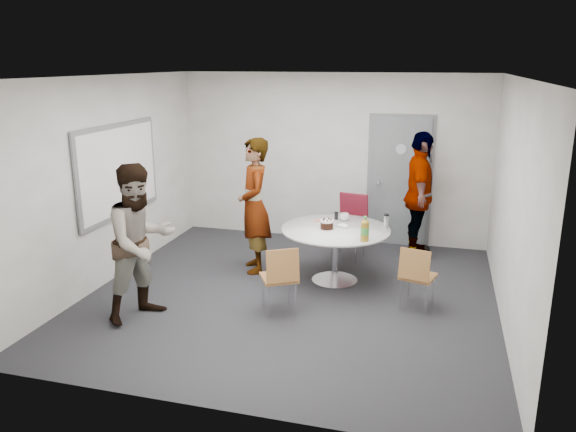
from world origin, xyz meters
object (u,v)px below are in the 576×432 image
(person_main, at_px, (254,206))
(person_left, at_px, (141,243))
(chair_near_right, at_px, (416,273))
(chair_far, at_px, (351,219))
(chair_near_left, at_px, (281,274))
(table, at_px, (337,236))
(person_right, at_px, (419,195))
(door, at_px, (399,182))
(whiteboard, at_px, (119,170))

(person_main, relative_size, person_left, 1.04)
(chair_near_right, xyz_separation_m, chair_far, (-1.05, 1.68, 0.11))
(chair_near_right, bearing_deg, person_left, -147.18)
(chair_near_left, relative_size, chair_near_right, 1.05)
(chair_near_right, height_order, chair_far, chair_far)
(table, height_order, person_right, person_right)
(chair_near_right, distance_m, person_left, 3.20)
(chair_far, distance_m, person_right, 1.07)
(door, relative_size, chair_near_left, 2.55)
(door, distance_m, chair_near_right, 2.60)
(person_main, bearing_deg, person_right, 92.88)
(chair_far, xyz_separation_m, person_right, (0.96, 0.29, 0.36))
(whiteboard, xyz_separation_m, chair_near_left, (2.48, -0.75, -0.95))
(table, distance_m, person_right, 1.69)
(person_left, bearing_deg, person_main, 4.70)
(table, height_order, person_left, person_left)
(chair_far, bearing_deg, door, -116.99)
(door, relative_size, chair_far, 2.20)
(whiteboard, relative_size, person_left, 1.06)
(chair_near_right, bearing_deg, person_right, 107.08)
(door, distance_m, chair_near_left, 3.26)
(person_main, bearing_deg, person_left, -49.08)
(chair_near_left, bearing_deg, chair_far, 48.50)
(table, xyz_separation_m, chair_near_left, (-0.44, -1.16, -0.14))
(chair_near_right, distance_m, person_main, 2.43)
(table, xyz_separation_m, person_main, (-1.19, 0.14, 0.29))
(chair_near_right, distance_m, person_right, 2.03)
(chair_far, height_order, person_main, person_main)
(person_right, bearing_deg, chair_near_right, 175.91)
(chair_near_right, bearing_deg, person_main, 175.67)
(chair_near_left, bearing_deg, door, 40.55)
(door, relative_size, person_main, 1.13)
(chair_far, bearing_deg, whiteboard, 36.65)
(door, height_order, person_left, door)
(door, bearing_deg, person_right, -57.58)
(door, height_order, chair_near_right, door)
(chair_near_right, xyz_separation_m, person_right, (-0.09, 1.97, 0.47))
(whiteboard, bearing_deg, door, 32.66)
(whiteboard, xyz_separation_m, chair_near_right, (3.99, -0.22, -0.97))
(table, xyz_separation_m, person_right, (0.98, 1.34, 0.30))
(door, bearing_deg, table, -108.81)
(chair_near_left, height_order, person_left, person_left)
(whiteboard, bearing_deg, chair_near_left, -16.90)
(whiteboard, height_order, chair_far, whiteboard)
(table, bearing_deg, person_main, 173.29)
(table, relative_size, chair_near_left, 1.72)
(door, xyz_separation_m, whiteboard, (-3.56, -2.28, 0.42))
(door, relative_size, whiteboard, 1.12)
(chair_near_right, relative_size, person_main, 0.42)
(chair_far, xyz_separation_m, person_main, (-1.21, -0.91, 0.35))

